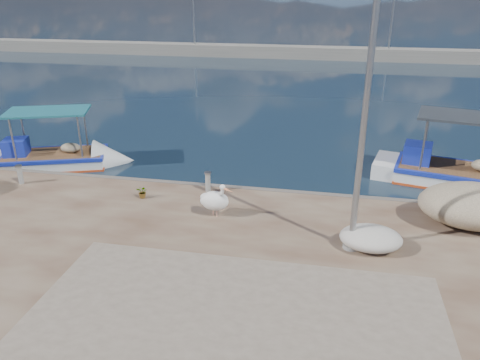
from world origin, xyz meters
name	(u,v)px	position (x,y,z in m)	size (l,w,h in m)	color
ground	(212,282)	(0.00, 0.00, 0.00)	(1400.00, 1400.00, 0.00)	#162635
quay_patch	(223,356)	(1.00, -3.00, 0.50)	(9.00, 7.00, 0.01)	gray
breakwater	(307,52)	(0.00, 40.00, 0.60)	(120.00, 2.20, 7.50)	gray
boat_left	(54,161)	(-8.62, 6.85, 0.22)	(6.12, 3.73, 2.80)	white
boat_right	(457,177)	(7.69, 8.12, 0.24)	(6.80, 3.52, 3.12)	white
pelican	(215,200)	(-0.56, 2.70, 1.03)	(1.18, 0.84, 1.13)	tan
lamp_post	(363,131)	(3.51, 1.60, 3.80)	(0.44, 0.96, 7.00)	gray
bollard_near	(208,181)	(-1.26, 4.47, 0.89)	(0.24, 0.24, 0.72)	gray
bollard_far	(20,174)	(-8.02, 3.85, 0.88)	(0.23, 0.23, 0.70)	gray
potted_plant	(143,192)	(-3.26, 3.54, 0.71)	(0.39, 0.33, 0.43)	#33722D
net_pile_c	(474,206)	(7.04, 3.63, 1.12)	(3.16, 2.26, 1.24)	#C6B293
net_pile_d	(371,238)	(4.01, 1.65, 0.81)	(1.67, 1.25, 0.63)	silver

